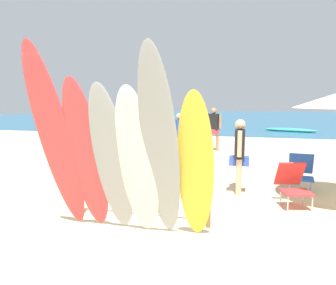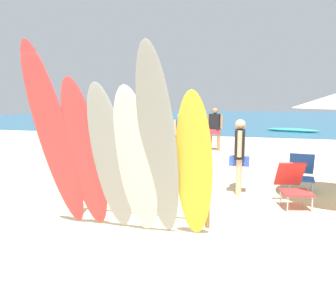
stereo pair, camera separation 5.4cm
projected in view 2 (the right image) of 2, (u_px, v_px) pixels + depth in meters
The scene contains 16 objects.
ground at pixel (223, 133), 18.52m from camera, with size 60.00×60.00×0.00m, color #D3BC8C.
ocean_water at pixel (238, 117), 36.13m from camera, with size 60.00×40.00×0.02m, color #235B7F.
surfboard_rack at pixel (141, 189), 5.05m from camera, with size 2.27×0.07×0.68m.
surfboard_red_0 at pixel (56, 142), 4.44m from camera, with size 0.53×0.07×2.83m, color #D13D42.
surfboard_red_1 at pixel (86, 158), 4.45m from camera, with size 0.50×0.07×2.36m, color #D13D42.
surfboard_grey_2 at pixel (111, 162), 4.34m from camera, with size 0.50×0.07×2.30m, color #999EA3.
surfboard_white_3 at pixel (137, 165), 4.24m from camera, with size 0.54×0.07×2.25m, color white.
surfboard_grey_4 at pixel (159, 150), 4.03m from camera, with size 0.47×0.06×2.78m, color #999EA3.
surfboard_yellow_5 at pixel (194, 169), 4.16m from camera, with size 0.48×0.06×2.16m, color yellow.
beachgoer_midbeach at pixel (180, 132), 10.48m from camera, with size 0.39×0.50×1.51m.
beachgoer_near_rack at pixel (215, 126), 12.12m from camera, with size 0.60×0.32×1.64m.
beachgoer_strolling at pixel (194, 138), 7.95m from camera, with size 0.59×0.40×1.72m.
beachgoer_photographing at pixel (240, 151), 6.49m from camera, with size 0.40×0.58×1.54m.
beach_chair_red at pixel (293, 183), 5.81m from camera, with size 0.66×0.83×0.79m.
beach_chair_blue at pixel (301, 171), 6.80m from camera, with size 0.58×0.80×0.79m.
distant_boat at pixel (292, 130), 19.41m from camera, with size 3.13×1.45×0.25m.
Camera 2 is at (1.71, -4.63, 1.93)m, focal length 33.94 mm.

